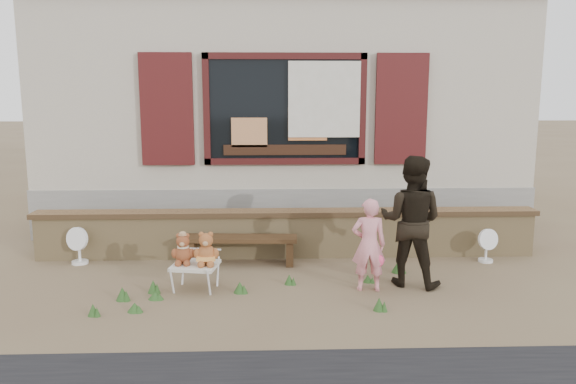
{
  "coord_description": "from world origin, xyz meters",
  "views": [
    {
      "loc": [
        -0.26,
        -6.74,
        2.3
      ],
      "look_at": [
        0.0,
        0.6,
        1.0
      ],
      "focal_mm": 35.0,
      "sensor_mm": 36.0,
      "label": 1
    }
  ],
  "objects_px": {
    "teddy_bear_left": "(183,248)",
    "teddy_bear_right": "(206,248)",
    "bench": "(241,244)",
    "adult": "(411,221)",
    "folding_chair": "(195,266)",
    "child": "(369,245)"
  },
  "relations": [
    {
      "from": "teddy_bear_right",
      "to": "folding_chair",
      "type": "bearing_deg",
      "value": -180.0
    },
    {
      "from": "teddy_bear_left",
      "to": "adult",
      "type": "xyz_separation_m",
      "value": [
        2.71,
        0.08,
        0.28
      ]
    },
    {
      "from": "child",
      "to": "teddy_bear_left",
      "type": "bearing_deg",
      "value": 1.54
    },
    {
      "from": "folding_chair",
      "to": "teddy_bear_left",
      "type": "distance_m",
      "value": 0.26
    },
    {
      "from": "folding_chair",
      "to": "teddy_bear_left",
      "type": "bearing_deg",
      "value": 180.0
    },
    {
      "from": "folding_chair",
      "to": "child",
      "type": "height_order",
      "value": "child"
    },
    {
      "from": "folding_chair",
      "to": "child",
      "type": "bearing_deg",
      "value": 7.54
    },
    {
      "from": "bench",
      "to": "adult",
      "type": "xyz_separation_m",
      "value": [
        2.08,
        -0.88,
        0.51
      ]
    },
    {
      "from": "bench",
      "to": "teddy_bear_left",
      "type": "distance_m",
      "value": 1.17
    },
    {
      "from": "child",
      "to": "teddy_bear_right",
      "type": "bearing_deg",
      "value": 2.58
    },
    {
      "from": "teddy_bear_left",
      "to": "teddy_bear_right",
      "type": "height_order",
      "value": "teddy_bear_right"
    },
    {
      "from": "bench",
      "to": "adult",
      "type": "distance_m",
      "value": 2.32
    },
    {
      "from": "bench",
      "to": "child",
      "type": "distance_m",
      "value": 1.9
    },
    {
      "from": "folding_chair",
      "to": "adult",
      "type": "relative_size",
      "value": 0.37
    },
    {
      "from": "teddy_bear_right",
      "to": "child",
      "type": "distance_m",
      "value": 1.9
    },
    {
      "from": "teddy_bear_left",
      "to": "teddy_bear_right",
      "type": "relative_size",
      "value": 0.93
    },
    {
      "from": "child",
      "to": "folding_chair",
      "type": "bearing_deg",
      "value": 2.02
    },
    {
      "from": "adult",
      "to": "teddy_bear_right",
      "type": "bearing_deg",
      "value": 28.31
    },
    {
      "from": "teddy_bear_right",
      "to": "adult",
      "type": "relative_size",
      "value": 0.25
    },
    {
      "from": "teddy_bear_left",
      "to": "adult",
      "type": "height_order",
      "value": "adult"
    },
    {
      "from": "bench",
      "to": "adult",
      "type": "bearing_deg",
      "value": -19.86
    },
    {
      "from": "folding_chair",
      "to": "teddy_bear_left",
      "type": "height_order",
      "value": "teddy_bear_left"
    }
  ]
}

